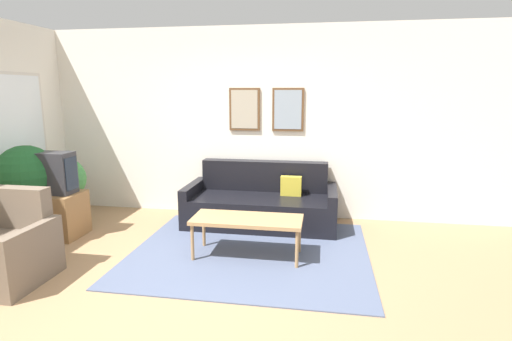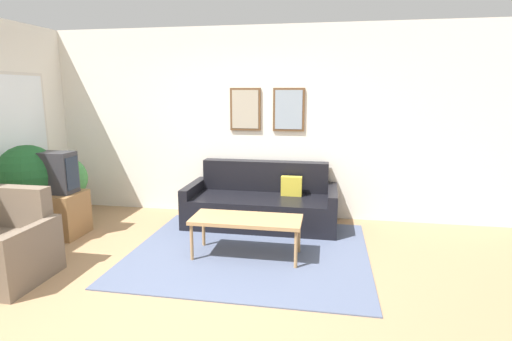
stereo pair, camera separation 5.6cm
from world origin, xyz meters
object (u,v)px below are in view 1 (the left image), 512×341
Objects in this scene: coffee_table at (247,221)px; potted_plant_tall at (27,176)px; couch at (262,204)px; armchair at (5,252)px; tv at (50,173)px.

potted_plant_tall reaches higher than coffee_table.
couch is 2.33× the size of armchair.
coffee_table is at bearing 12.90° from armchair.
tv is at bearing 174.41° from coffee_table.
couch is at bearing 18.56° from potted_plant_tall.
coffee_table is 2.38m from armchair.
tv is (-2.51, -0.89, 0.53)m from couch.
couch is 2.72m from tv.
armchair is at bearing -136.05° from couch.
armchair is (-2.16, -2.08, 0.01)m from couch.
potted_plant_tall is at bearing 108.52° from armchair.
armchair is 1.39m from potted_plant_tall.
potted_plant_tall is at bearing -170.53° from tv.
couch is at bearing 33.40° from armchair.
potted_plant_tall is (-0.29, -0.05, -0.04)m from tv.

